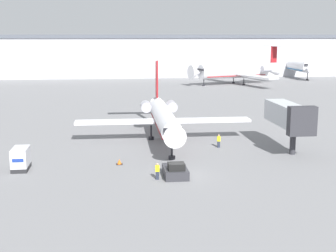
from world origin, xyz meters
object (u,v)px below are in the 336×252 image
Objects in this scene: pushback_tug at (175,171)px; airplane_main at (163,116)px; luggage_cart at (21,159)px; jet_bridge at (289,116)px; worker_near_tug at (157,171)px; traffic_cone_left at (119,162)px; airplane_parked_far_right at (289,64)px; airplane_parked_far_left at (236,71)px; worker_by_wing at (219,141)px.

airplane_main is at bearing 87.85° from pushback_tug.
luggage_cart is 31.79m from jet_bridge.
worker_near_tug is at bearing -157.57° from pushback_tug.
pushback_tug is 5.58× the size of traffic_cone_left.
airplane_main is at bearing -119.53° from airplane_parked_far_right.
airplane_parked_far_left reaches higher than pushback_tug.
worker_near_tug is 2.46× the size of traffic_cone_left.
luggage_cart is at bearing -171.41° from jet_bridge.
airplane_main is 16.59m from jet_bridge.
jet_bridge is at bearing 29.99° from worker_near_tug.
worker_near_tug is (-1.91, -0.79, 0.30)m from pushback_tug.
jet_bridge is (20.82, 3.85, 4.16)m from traffic_cone_left.
traffic_cone_left is 91.48m from airplane_parked_far_left.
airplane_parked_far_right reaches higher than airplane_parked_far_left.
airplane_parked_far_left is 81.67m from jet_bridge.
traffic_cone_left is at bearing 4.79° from luggage_cart.
jet_bridge reaches higher than traffic_cone_left.
airplane_main is 8.09× the size of luggage_cart.
luggage_cart is at bearing 164.68° from pushback_tug.
traffic_cone_left is (10.45, 0.88, -0.91)m from luggage_cart.
pushback_tug is at bearing -15.32° from luggage_cart.
pushback_tug is 2.23× the size of worker_by_wing.
airplane_parked_far_right is at bearing 68.91° from jet_bridge.
luggage_cart reaches higher than pushback_tug.
pushback_tug is 2.27× the size of worker_near_tug.
worker_by_wing reaches higher than traffic_cone_left.
airplane_parked_far_right is at bearing 63.36° from worker_near_tug.
worker_by_wing reaches higher than pushback_tug.
airplane_main is 36.68× the size of traffic_cone_left.
airplane_main is 78.27m from airplane_parked_far_left.
worker_near_tug reaches higher than traffic_cone_left.
traffic_cone_left is 125.26m from airplane_parked_far_right.
worker_by_wing is at bearing -115.38° from airplane_parked_far_right.
airplane_main is 14.67× the size of worker_by_wing.
airplane_parked_far_left is at bearing 70.47° from worker_near_tug.
pushback_tug is 94.41m from airplane_parked_far_left.
pushback_tug is 127.32m from airplane_parked_far_right.
luggage_cart is (-16.66, -12.52, -2.18)m from airplane_main.
luggage_cart is (-16.02, 4.39, 0.61)m from pushback_tug.
airplane_main is at bearing 151.93° from jet_bridge.
worker_near_tug is at bearing -20.14° from luggage_cart.
luggage_cart is 4.54× the size of traffic_cone_left.
jet_bridge is (17.15, 9.90, 3.56)m from worker_near_tug.
airplane_parked_far_right is at bearing 60.47° from airplane_main.
airplane_parked_far_left reaches higher than worker_near_tug.
worker_near_tug is 20.12m from jet_bridge.
airplane_parked_far_right reaches higher than worker_by_wing.
airplane_main is 2.49× the size of jet_bridge.
luggage_cart is 15.04m from worker_near_tug.
jet_bridge is at bearing -18.25° from worker_by_wing.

